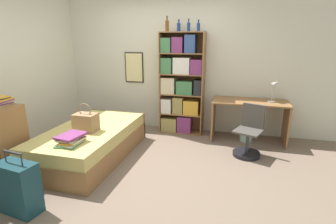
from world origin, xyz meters
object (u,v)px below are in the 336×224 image
object	(u,v)px
desk_lamp	(275,87)
bottle_blue	(198,27)
waste_bin	(246,135)
suitcase	(18,188)
bed	(91,142)
handbag	(86,122)
dresser	(0,141)
bottle_green	(167,26)
bookcase	(181,85)
bottle_brown	(179,27)
desk	(249,113)
bottle_clear	(189,27)
desk_chair	(248,139)
book_stack_on_bed	(71,139)

from	to	relation	value
desk_lamp	bottle_blue	bearing A→B (deg)	174.97
waste_bin	suitcase	bearing A→B (deg)	-131.05
bed	handbag	world-z (taller)	handbag
dresser	bottle_blue	world-z (taller)	bottle_blue
bottle_blue	handbag	bearing A→B (deg)	-130.49
dresser	bottle_green	xyz separation A→B (m)	(1.71, 2.18, 1.53)
bed	bookcase	distance (m)	1.93
desk_lamp	bottle_brown	bearing A→B (deg)	174.05
handbag	waste_bin	distance (m)	2.74
bed	bottle_blue	xyz separation A→B (m)	(1.39, 1.44, 1.73)
desk	waste_bin	xyz separation A→B (m)	(-0.02, -0.06, -0.39)
bookcase	desk_lamp	world-z (taller)	bookcase
bed	bottle_clear	xyz separation A→B (m)	(1.21, 1.47, 1.74)
bottle_brown	bottle_clear	xyz separation A→B (m)	(0.19, -0.04, 0.00)
dresser	bottle_brown	xyz separation A→B (m)	(1.90, 2.28, 1.51)
dresser	desk_lamp	distance (m)	4.20
bookcase	bottle_green	bearing A→B (deg)	-171.32
dresser	desk_chair	distance (m)	3.53
desk	desk_chair	bearing A→B (deg)	-90.99
book_stack_on_bed	desk_chair	world-z (taller)	desk_chair
desk_chair	waste_bin	bearing A→B (deg)	91.11
bookcase	bottle_clear	size ratio (longest dim) A/B	8.62
bottle_clear	bottle_blue	world-z (taller)	bottle_clear
bottle_green	waste_bin	xyz separation A→B (m)	(1.50, -0.14, -1.87)
dresser	handbag	bearing A→B (deg)	34.74
bottle_green	waste_bin	distance (m)	2.40
bed	bookcase	bearing A→B (deg)	53.05
bed	bottle_clear	size ratio (longest dim) A/B	9.02
desk_lamp	desk	bearing A→B (deg)	179.88
bottle_brown	desk	distance (m)	1.98
suitcase	bookcase	size ratio (longest dim) A/B	0.36
desk_chair	bottle_green	bearing A→B (deg)	153.98
bottle_clear	desk	bearing A→B (deg)	-7.00
desk	bookcase	bearing A→B (deg)	174.70
bottle_clear	bottle_blue	size ratio (longest dim) A/B	1.10
desk_chair	waste_bin	xyz separation A→B (m)	(-0.01, 0.60, -0.14)
suitcase	waste_bin	xyz separation A→B (m)	(2.33, 2.68, -0.16)
handbag	desk	world-z (taller)	handbag
desk_lamp	waste_bin	distance (m)	0.95
desk_lamp	waste_bin	world-z (taller)	desk_lamp
waste_bin	bed	bearing A→B (deg)	-151.51
bottle_brown	desk_lamp	bearing A→B (deg)	-5.95
bed	desk_lamp	size ratio (longest dim) A/B	4.98
book_stack_on_bed	waste_bin	distance (m)	2.95
bed	bottle_brown	world-z (taller)	bottle_brown
dresser	bookcase	xyz separation A→B (m)	(1.96, 2.22, 0.46)
desk_lamp	desk_chair	world-z (taller)	desk_lamp
bookcase	bottle_clear	xyz separation A→B (m)	(0.13, 0.02, 1.05)
bottle_green	suitcase	bearing A→B (deg)	-106.51
dresser	desk_chair	size ratio (longest dim) A/B	1.16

